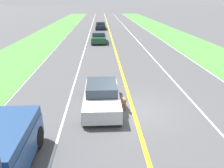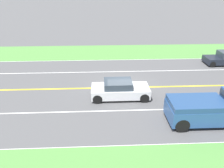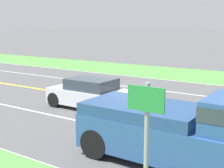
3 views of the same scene
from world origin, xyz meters
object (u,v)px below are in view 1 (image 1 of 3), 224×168
object	(u,v)px
car_trailing_near	(99,38)
car_trailing_mid	(101,26)
dog	(124,101)
ego_car	(102,96)

from	to	relation	value
car_trailing_near	car_trailing_mid	bearing A→B (deg)	-91.10
car_trailing_near	dog	bearing A→B (deg)	94.19
car_trailing_near	car_trailing_mid	size ratio (longest dim) A/B	0.97
ego_car	car_trailing_mid	size ratio (longest dim) A/B	0.97
dog	car_trailing_mid	size ratio (longest dim) A/B	0.24
car_trailing_near	car_trailing_mid	distance (m)	14.01
ego_car	dog	world-z (taller)	ego_car
car_trailing_mid	ego_car	bearing A→B (deg)	89.95
ego_car	dog	bearing A→B (deg)	165.56
dog	ego_car	bearing A→B (deg)	-18.13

